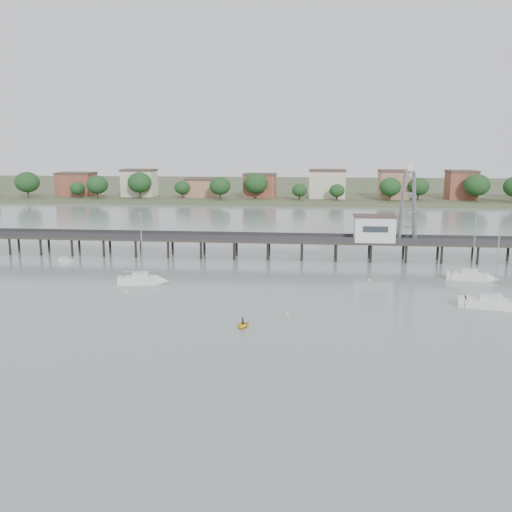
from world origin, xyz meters
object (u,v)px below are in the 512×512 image
Objects in this scene: sailboat_d at (502,304)px; sailboat_b at (148,280)px; sailboat_e at (477,277)px; pier at (252,240)px; white_tender at (65,261)px; yellow_dinghy at (243,327)px; lattice_tower at (408,207)px.

sailboat_b is at bearing -179.04° from sailboat_d.
sailboat_d is at bearing -80.18° from sailboat_e.
sailboat_b is 0.99× the size of sailboat_e.
pier is at bearing 172.06° from sailboat_e.
white_tender is 1.22× the size of yellow_dinghy.
lattice_tower reaches higher than pier.
sailboat_e is at bearing -21.40° from pier.
yellow_dinghy is (40.58, -36.92, -0.37)m from white_tender.
sailboat_d reaches higher than sailboat_e.
sailboat_d is 80.91m from white_tender.
lattice_tower is 5.64× the size of yellow_dinghy.
pier is 32.34m from lattice_tower.
sailboat_d is (40.18, -33.42, -3.16)m from pier.
lattice_tower reaches higher than sailboat_d.
white_tender is at bearing -172.84° from lattice_tower.
sailboat_e is (1.09, 17.24, 0.01)m from sailboat_d.
sailboat_b is 56.15m from sailboat_d.
sailboat_e is (9.78, -16.17, -10.46)m from lattice_tower.
white_tender is at bearing 136.39° from sailboat_b.
lattice_tower is at bearing 19.79° from sailboat_b.
yellow_dinghy is (-36.42, -12.09, -0.63)m from sailboat_d.
sailboat_e is at bearing 46.86° from yellow_dinghy.
sailboat_b reaches higher than pier.
pier is at bearing 150.60° from sailboat_d.
pier is 11.50× the size of sailboat_b.
sailboat_d is at bearing -39.75° from pier.
lattice_tower is at bearing 114.91° from sailboat_d.
sailboat_b is (-46.71, -24.26, -10.46)m from lattice_tower.
lattice_tower is 4.64× the size of white_tender.
pier reaches higher than yellow_dinghy.
lattice_tower is 1.19× the size of sailboat_b.
white_tender is (-78.10, 7.59, -0.27)m from sailboat_e.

